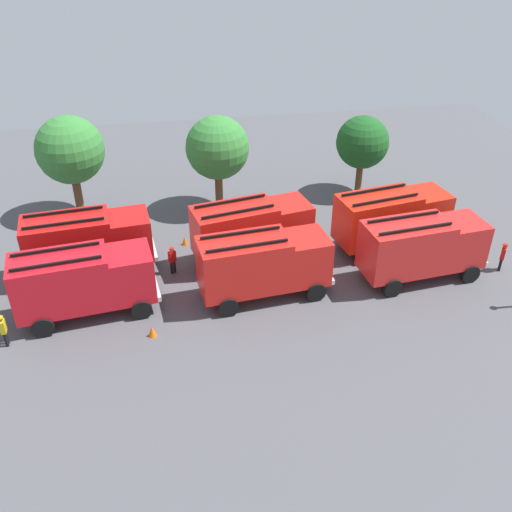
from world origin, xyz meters
name	(u,v)px	position (x,y,z in m)	size (l,w,h in m)	color
ground_plane	(256,276)	(0.00, 0.00, 0.00)	(55.37, 55.37, 0.00)	#4C4C51
fire_truck_0	(83,280)	(-9.34, -1.93, 2.15)	(7.45, 3.50, 3.88)	red
fire_truck_1	(263,263)	(0.05, -1.92, 2.15)	(7.42, 3.37, 3.88)	red
fire_truck_2	(422,246)	(9.18, -1.74, 2.15)	(7.42, 3.39, 3.88)	red
fire_truck_3	(88,241)	(-9.39, 2.09, 2.15)	(7.42, 3.38, 3.88)	red
fire_truck_4	(251,228)	(0.06, 1.89, 2.15)	(7.54, 3.90, 3.88)	red
fire_truck_5	(392,217)	(8.76, 1.84, 2.15)	(7.52, 3.77, 3.88)	red
firefighter_0	(3,329)	(-13.16, -3.80, 0.98)	(0.28, 0.43, 1.74)	black
firefighter_2	(172,259)	(-4.72, 1.22, 0.94)	(0.48, 0.43, 1.68)	black
firefighter_3	(503,256)	(14.32, -1.80, 0.99)	(0.44, 0.48, 1.76)	black
firefighter_4	(92,231)	(-9.57, 5.48, 0.90)	(0.47, 0.36, 1.62)	black
tree_0	(70,150)	(-10.65, 9.70, 4.67)	(4.48, 4.48, 6.94)	brown
tree_1	(217,148)	(-1.06, 8.95, 4.46)	(4.28, 4.28, 6.63)	brown
tree_2	(362,143)	(9.33, 9.58, 3.90)	(3.74, 3.74, 5.80)	brown
traffic_cone_0	(152,331)	(-6.07, -4.35, 0.30)	(0.41, 0.41, 0.59)	#F2600C
traffic_cone_1	(185,241)	(-3.84, 4.28, 0.28)	(0.39, 0.39, 0.55)	#F2600C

